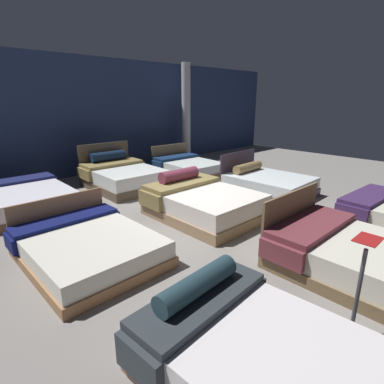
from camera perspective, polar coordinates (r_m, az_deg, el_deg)
The scene contains 12 objects.
ground_plane at distance 6.22m, azimuth 1.22°, elevation -4.61°, with size 18.00×18.00×0.02m, color gray.
showroom_back_wall at distance 9.99m, azimuth -20.15°, elevation 12.99°, with size 18.00×0.06×3.50m, color navy.
bed_0 at distance 2.91m, azimuth 12.81°, elevation -28.08°, with size 1.62×2.13×0.74m.
bed_1 at distance 4.73m, azimuth 28.12°, elevation -10.54°, with size 1.74×2.16×0.96m.
bed_3 at distance 4.82m, azimuth -18.98°, elevation -9.54°, with size 1.72×2.09×0.75m.
bed_4 at distance 6.13m, azimuth 1.96°, elevation -1.95°, with size 1.78×2.12×0.86m.
bed_5 at distance 7.82m, azimuth 13.88°, elevation 1.47°, with size 1.58×2.01×0.95m.
bed_6 at distance 7.41m, azimuth -28.58°, elevation -1.08°, with size 1.69×2.18×0.54m.
bed_7 at distance 8.37m, azimuth -12.95°, elevation 2.92°, with size 1.73×2.14×1.09m.
bed_8 at distance 9.74m, azimuth -0.95°, elevation 4.81°, with size 1.68×2.12×0.81m.
price_sign at distance 3.55m, azimuth 28.45°, elevation -17.19°, with size 0.28×0.24×1.06m.
support_pillar at distance 11.51m, azimuth -1.11°, elevation 14.40°, with size 0.32×0.32×3.50m, color silver.
Camera 1 is at (-4.11, -4.07, 2.29)m, focal length 28.52 mm.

